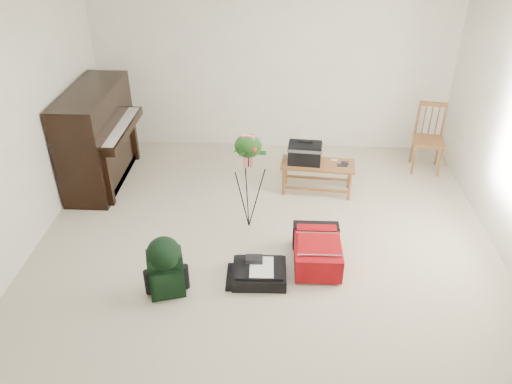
# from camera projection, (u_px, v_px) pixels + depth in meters

# --- Properties ---
(floor) EXTENTS (5.00, 5.50, 0.01)m
(floor) POSITION_uv_depth(u_px,v_px,m) (264.00, 261.00, 5.23)
(floor) COLOR beige
(floor) RESTS_ON ground
(ceiling) EXTENTS (5.00, 5.50, 0.01)m
(ceiling) POSITION_uv_depth(u_px,v_px,m) (267.00, 14.00, 3.92)
(ceiling) COLOR white
(ceiling) RESTS_ON wall_back
(wall_back) EXTENTS (5.00, 0.04, 2.50)m
(wall_back) POSITION_uv_depth(u_px,v_px,m) (272.00, 63.00, 6.91)
(wall_back) COLOR white
(wall_back) RESTS_ON floor
(wall_left) EXTENTS (0.04, 5.50, 2.50)m
(wall_left) POSITION_uv_depth(u_px,v_px,m) (0.00, 149.00, 4.68)
(wall_left) COLOR white
(wall_left) RESTS_ON floor
(piano) EXTENTS (0.71, 1.50, 1.25)m
(piano) POSITION_uv_depth(u_px,v_px,m) (98.00, 139.00, 6.37)
(piano) COLOR black
(piano) RESTS_ON floor
(bench) EXTENTS (0.94, 0.45, 0.70)m
(bench) POSITION_uv_depth(u_px,v_px,m) (309.00, 157.00, 6.17)
(bench) COLOR brown
(bench) RESTS_ON floor
(dining_chair) EXTENTS (0.45, 0.45, 0.92)m
(dining_chair) POSITION_uv_depth(u_px,v_px,m) (428.00, 139.00, 6.71)
(dining_chair) COLOR brown
(dining_chair) RESTS_ON floor
(red_suitcase) EXTENTS (0.49, 0.70, 0.30)m
(red_suitcase) POSITION_uv_depth(u_px,v_px,m) (317.00, 248.00, 5.17)
(red_suitcase) COLOR #A30717
(red_suitcase) RESTS_ON floor
(black_duffel) EXTENTS (0.54, 0.44, 0.22)m
(black_duffel) POSITION_uv_depth(u_px,v_px,m) (259.00, 272.00, 4.96)
(black_duffel) COLOR black
(black_duffel) RESTS_ON floor
(green_backpack) EXTENTS (0.37, 0.34, 0.65)m
(green_backpack) POSITION_uv_depth(u_px,v_px,m) (165.00, 265.00, 4.64)
(green_backpack) COLOR black
(green_backpack) RESTS_ON floor
(flower_stand) EXTENTS (0.45, 0.45, 1.19)m
(flower_stand) POSITION_uv_depth(u_px,v_px,m) (249.00, 182.00, 5.47)
(flower_stand) COLOR black
(flower_stand) RESTS_ON floor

